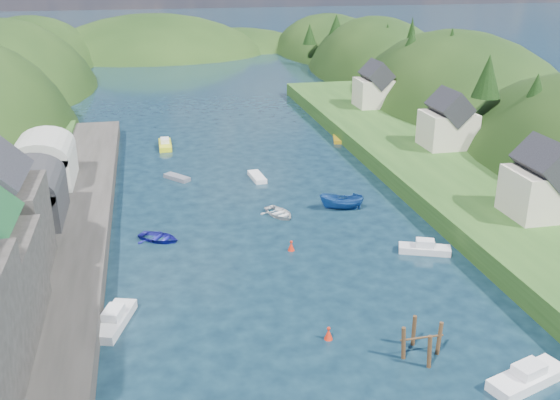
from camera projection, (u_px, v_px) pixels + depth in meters
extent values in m
plane|color=black|center=(247.00, 171.00, 87.66)|extent=(600.00, 600.00, 0.00)
ellipsoid|color=black|center=(8.00, 127.00, 143.85)|extent=(44.00, 75.56, 48.19)
ellipsoid|color=black|center=(34.00, 85.00, 181.51)|extent=(44.00, 75.56, 39.00)
ellipsoid|color=black|center=(454.00, 156.00, 122.30)|extent=(36.00, 75.56, 48.00)
ellipsoid|color=black|center=(377.00, 106.00, 161.23)|extent=(36.00, 75.56, 44.49)
ellipsoid|color=black|center=(331.00, 72.00, 198.94)|extent=(36.00, 75.56, 36.00)
ellipsoid|color=black|center=(156.00, 85.00, 198.62)|extent=(80.00, 60.00, 44.00)
ellipsoid|color=black|center=(238.00, 82.00, 213.94)|extent=(70.00, 56.00, 36.00)
cone|color=black|center=(22.00, 62.00, 124.04)|extent=(4.07, 4.07, 5.26)
cone|color=black|center=(28.00, 44.00, 140.16)|extent=(4.56, 4.56, 8.42)
cone|color=black|center=(20.00, 49.00, 145.08)|extent=(4.75, 4.75, 5.70)
cone|color=black|center=(42.00, 40.00, 154.89)|extent=(4.27, 4.27, 7.12)
cone|color=black|center=(535.00, 101.00, 82.64)|extent=(5.29, 5.29, 7.32)
cone|color=black|center=(488.00, 76.00, 87.38)|extent=(4.07, 4.07, 6.05)
cone|color=black|center=(480.00, 87.00, 103.56)|extent=(3.40, 3.40, 5.18)
cone|color=black|center=(450.00, 54.00, 112.35)|extent=(4.94, 4.94, 9.47)
cone|color=black|center=(411.00, 47.00, 118.51)|extent=(5.25, 5.25, 6.16)
cone|color=black|center=(411.00, 37.00, 130.75)|extent=(3.36, 3.36, 8.06)
cone|color=black|center=(387.00, 39.00, 143.77)|extent=(4.57, 4.57, 6.73)
cone|color=black|center=(373.00, 37.00, 155.66)|extent=(3.59, 3.59, 6.79)
cone|color=black|center=(336.00, 25.00, 163.72)|extent=(4.14, 4.14, 5.60)
cone|color=black|center=(310.00, 34.00, 170.47)|extent=(3.83, 3.83, 5.54)
cube|color=#2D2B28|center=(35.00, 284.00, 55.28)|extent=(12.00, 110.00, 2.00)
cube|color=#2D2B28|center=(4.00, 230.00, 53.98)|extent=(7.00, 8.00, 8.00)
cube|color=#2D2D30|center=(29.00, 202.00, 65.64)|extent=(7.00, 9.00, 4.00)
cylinder|color=#2D2D30|center=(26.00, 184.00, 64.91)|extent=(7.00, 9.00, 7.00)
cube|color=#B2B2A8|center=(44.00, 167.00, 76.56)|extent=(7.00, 9.00, 4.00)
cylinder|color=#B2B2A8|center=(42.00, 151.00, 75.84)|extent=(7.00, 9.00, 7.00)
cube|color=#234719|center=(444.00, 173.00, 83.01)|extent=(16.00, 120.00, 2.40)
cube|color=beige|center=(542.00, 193.00, 65.67)|extent=(7.00, 6.00, 5.00)
cube|color=black|center=(547.00, 163.00, 64.45)|extent=(5.15, 6.24, 5.15)
cube|color=beige|center=(447.00, 129.00, 89.74)|extent=(7.00, 6.00, 5.00)
cube|color=black|center=(450.00, 107.00, 88.52)|extent=(5.15, 6.24, 5.15)
cube|color=beige|center=(375.00, 93.00, 114.13)|extent=(7.00, 6.00, 5.00)
cube|color=black|center=(376.00, 74.00, 112.91)|extent=(5.15, 6.24, 5.15)
cylinder|color=#382314|center=(439.00, 342.00, 46.89)|extent=(0.32, 0.32, 3.32)
cylinder|color=#382314|center=(414.00, 334.00, 47.90)|extent=(0.32, 0.32, 3.32)
cylinder|color=#382314|center=(403.00, 346.00, 46.33)|extent=(0.32, 0.32, 3.32)
cylinder|color=#382314|center=(429.00, 355.00, 45.32)|extent=(0.32, 0.32, 3.32)
cylinder|color=#382314|center=(422.00, 338.00, 46.40)|extent=(3.40, 0.16, 0.16)
cone|color=red|center=(328.00, 334.00, 48.94)|extent=(0.70, 0.70, 0.90)
sphere|color=red|center=(329.00, 329.00, 48.76)|extent=(0.30, 0.30, 0.30)
cone|color=red|center=(291.00, 246.00, 63.76)|extent=(0.70, 0.70, 0.90)
sphere|color=red|center=(291.00, 242.00, 63.58)|extent=(0.30, 0.30, 0.30)
cube|color=silver|center=(114.00, 321.00, 50.84)|extent=(3.69, 6.15, 0.82)
cube|color=silver|center=(113.00, 313.00, 50.54)|extent=(1.93, 2.37, 0.70)
cube|color=silver|center=(425.00, 250.00, 63.37)|extent=(5.42, 3.46, 0.72)
cube|color=silver|center=(425.00, 243.00, 63.10)|extent=(2.11, 1.76, 0.70)
cube|color=white|center=(527.00, 379.00, 43.84)|extent=(6.56, 3.90, 0.87)
cube|color=silver|center=(529.00, 369.00, 43.54)|extent=(2.52, 2.05, 0.70)
cube|color=yellow|center=(165.00, 145.00, 98.34)|extent=(1.92, 5.73, 0.80)
cube|color=silver|center=(165.00, 140.00, 98.05)|extent=(1.33, 2.01, 0.70)
imported|color=navy|center=(159.00, 237.00, 66.06)|extent=(5.72, 5.39, 0.96)
cube|color=gold|center=(338.00, 139.00, 101.92)|extent=(2.31, 4.32, 0.58)
imported|color=silver|center=(279.00, 213.00, 72.42)|extent=(4.81, 5.50, 0.95)
cube|color=slate|center=(177.00, 178.00, 84.22)|extent=(3.59, 3.96, 0.56)
imported|color=navy|center=(341.00, 202.00, 74.01)|extent=(5.61, 3.12, 2.05)
cube|color=silver|center=(257.00, 177.00, 84.38)|extent=(1.94, 4.68, 0.64)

